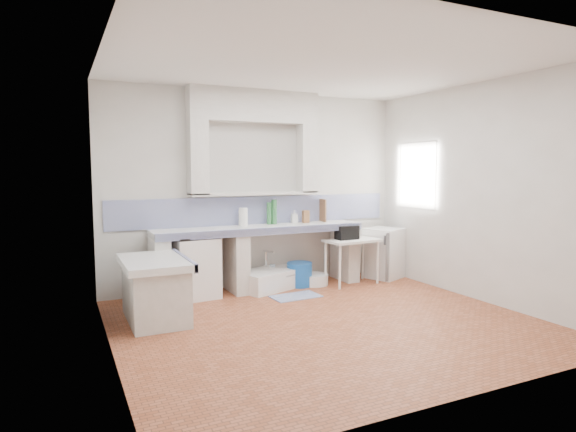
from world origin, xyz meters
name	(u,v)px	position (x,y,z in m)	size (l,w,h in m)	color
floor	(327,322)	(0.00, 0.00, 0.00)	(4.50, 4.50, 0.00)	#A25637
ceiling	(329,64)	(0.00, 0.00, 2.80)	(4.50, 4.50, 0.00)	silver
wall_back	(258,190)	(0.00, 2.00, 1.40)	(4.50, 4.50, 0.00)	silver
wall_front	(469,211)	(0.00, -2.00, 1.40)	(4.50, 4.50, 0.00)	silver
wall_left	(108,203)	(-2.25, 0.00, 1.40)	(4.50, 4.50, 0.00)	silver
wall_right	(479,192)	(2.25, 0.00, 1.40)	(4.50, 4.50, 0.00)	silver
alcove_mass	(255,106)	(-0.10, 1.88, 2.58)	(1.90, 0.25, 0.45)	silver
window_frame	(426,175)	(2.42, 1.20, 1.60)	(0.35, 0.86, 1.06)	#382011
lace_valance	(419,150)	(2.28, 1.20, 1.98)	(0.01, 0.84, 0.24)	white
counter_slab	(260,229)	(-0.10, 1.70, 0.86)	(3.00, 0.60, 0.08)	white
counter_lip	(268,231)	(-0.10, 1.42, 0.86)	(3.00, 0.04, 0.10)	navy
counter_pier_left	(160,269)	(-1.50, 1.70, 0.41)	(0.20, 0.55, 0.82)	silver
counter_pier_mid	(237,263)	(-0.45, 1.70, 0.41)	(0.20, 0.55, 0.82)	silver
counter_pier_right	(345,253)	(1.30, 1.70, 0.41)	(0.20, 0.55, 0.82)	silver
peninsula_top	(155,262)	(-1.70, 0.90, 0.66)	(0.70, 1.10, 0.08)	white
peninsula_base	(155,293)	(-1.70, 0.90, 0.31)	(0.60, 1.00, 0.62)	silver
peninsula_lip	(184,260)	(-1.37, 0.90, 0.66)	(0.04, 1.10, 0.10)	navy
backsplash	(259,210)	(0.00, 1.99, 1.10)	(4.27, 0.03, 0.40)	navy
stove	(195,268)	(-1.05, 1.67, 0.40)	(0.56, 0.54, 0.80)	white
sink	(271,280)	(0.07, 1.69, 0.12)	(1.01, 0.55, 0.24)	white
side_table	(352,262)	(1.24, 1.41, 0.33)	(0.80, 0.45, 0.04)	white
fridge	(384,253)	(1.93, 1.56, 0.39)	(0.50, 0.50, 0.78)	white
bucket_red	(255,282)	(-0.23, 1.60, 0.13)	(0.29, 0.29, 0.27)	#B13E2B
bucket_orange	(276,280)	(0.10, 1.60, 0.13)	(0.29, 0.29, 0.26)	#CF5C15
bucket_blue	(299,274)	(0.49, 1.63, 0.17)	(0.37, 0.37, 0.34)	#195AB4
basin_white	(315,279)	(0.72, 1.60, 0.08)	(0.40, 0.40, 0.16)	white
water_bottle_a	(266,277)	(0.05, 1.85, 0.13)	(0.07, 0.07, 0.27)	silver
water_bottle_b	(272,275)	(0.15, 1.85, 0.15)	(0.08, 0.08, 0.31)	silver
black_bag	(347,233)	(1.17, 1.43, 0.77)	(0.32, 0.18, 0.20)	black
green_bottle_a	(269,213)	(0.10, 1.85, 1.06)	(0.07, 0.07, 0.32)	#2C6938
green_bottle_b	(274,212)	(0.18, 1.85, 1.08)	(0.08, 0.08, 0.36)	#2C6938
knife_block	(306,217)	(0.67, 1.79, 0.99)	(0.09, 0.07, 0.19)	#8E5D38
cutting_board	(323,210)	(0.99, 1.85, 1.07)	(0.02, 0.25, 0.34)	#8E5D38
paper_towel	(243,217)	(-0.31, 1.82, 1.03)	(0.13, 0.13, 0.25)	white
soap_bottle	(294,217)	(0.51, 1.85, 1.00)	(0.09, 0.09, 0.19)	white
rug	(296,296)	(0.17, 1.11, 0.01)	(0.65, 0.37, 0.01)	navy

